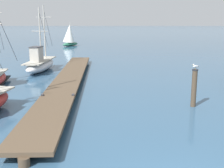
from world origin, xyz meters
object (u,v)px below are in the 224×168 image
(mooring_piling, at_px, (194,87))
(perched_seagull, at_px, (195,66))
(fishing_boat_1, at_px, (40,64))
(distant_sailboat, at_px, (69,35))

(mooring_piling, distance_m, perched_seagull, 1.08)
(fishing_boat_1, bearing_deg, perched_seagull, -45.21)
(perched_seagull, bearing_deg, mooring_piling, -158.14)
(mooring_piling, distance_m, distant_sailboat, 36.65)
(mooring_piling, bearing_deg, fishing_boat_1, 134.77)
(fishing_boat_1, distance_m, mooring_piling, 14.78)
(fishing_boat_1, relative_size, distant_sailboat, 1.80)
(perched_seagull, bearing_deg, fishing_boat_1, 134.79)
(distant_sailboat, bearing_deg, fishing_boat_1, -87.52)
(distant_sailboat, bearing_deg, mooring_piling, -71.78)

